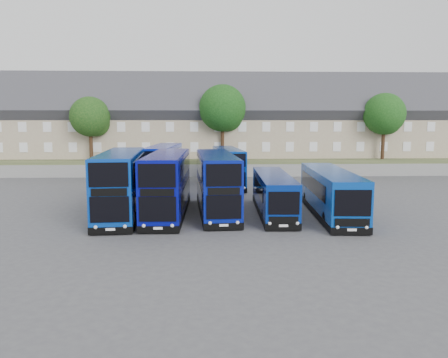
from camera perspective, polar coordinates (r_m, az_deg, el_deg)
ground at (r=29.40m, az=-2.39°, el=-5.70°), size 120.00×120.00×0.00m
retaining_wall at (r=52.95m, az=-2.31°, el=1.10°), size 70.00×0.40×1.50m
earth_bank at (r=62.87m, az=-2.29°, el=2.37°), size 80.00×20.00×2.00m
terrace_row at (r=58.68m, az=0.63°, el=7.47°), size 60.00×10.40×11.20m
dd_front_left at (r=31.97m, az=-13.29°, el=-0.76°), size 3.42×11.54×4.53m
dd_front_mid at (r=31.55m, az=-7.40°, el=-0.82°), size 2.75×11.18×4.42m
dd_front_right at (r=31.93m, az=-0.98°, el=-0.73°), size 3.16×11.05×4.34m
dd_rear_left at (r=44.43m, az=-7.90°, el=1.51°), size 3.17×10.85×4.26m
dd_rear_right at (r=45.15m, az=0.55°, el=1.45°), size 3.12×9.95×3.89m
coach_east_a at (r=31.99m, az=6.46°, el=-2.05°), size 2.56×10.70×2.90m
coach_east_b at (r=32.27m, az=13.74°, el=-1.86°), size 3.17×11.91×3.22m
tree_west at (r=55.50m, az=-16.93°, el=7.60°), size 4.80×4.80×7.65m
tree_mid at (r=54.26m, az=-0.05°, el=9.00°), size 5.76×5.76×9.18m
tree_east at (r=58.04m, az=20.30°, el=7.78°), size 5.12×5.12×8.16m
tree_far at (r=66.86m, az=22.82°, el=7.87°), size 5.44×5.44×8.67m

